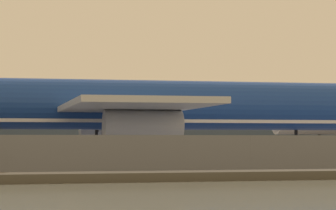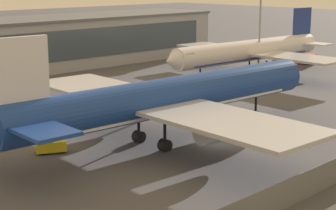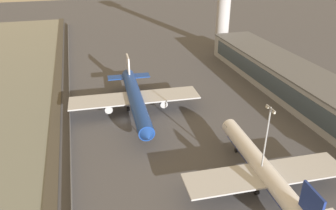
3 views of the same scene
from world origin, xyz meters
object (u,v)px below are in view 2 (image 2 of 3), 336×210
(cargo_jet_blue, at_px, (167,99))
(baggage_tug, at_px, (50,146))
(ops_van, at_px, (303,58))
(passenger_jet_white, at_px, (251,51))
(apron_light_mast_apron_west, at_px, (260,15))

(cargo_jet_blue, xyz_separation_m, baggage_tug, (-11.74, 5.96, -4.34))
(cargo_jet_blue, bearing_deg, ops_van, 19.14)
(baggage_tug, bearing_deg, ops_van, 11.95)
(passenger_jet_white, xyz_separation_m, apron_light_mast_apron_west, (0.84, -1.12, 6.86))
(passenger_jet_white, xyz_separation_m, baggage_tug, (-54.28, -14.56, -3.93))
(cargo_jet_blue, relative_size, passenger_jet_white, 1.14)
(passenger_jet_white, distance_m, baggage_tug, 56.34)
(passenger_jet_white, bearing_deg, baggage_tug, -164.98)
(ops_van, bearing_deg, apron_light_mast_apron_west, -173.25)
(passenger_jet_white, relative_size, apron_light_mast_apron_west, 2.06)
(cargo_jet_blue, bearing_deg, passenger_jet_white, 25.75)
(baggage_tug, xyz_separation_m, apron_light_mast_apron_west, (55.12, 13.44, 10.79))
(ops_van, relative_size, apron_light_mast_apron_west, 0.27)
(apron_light_mast_apron_west, bearing_deg, ops_van, 6.75)
(cargo_jet_blue, xyz_separation_m, passenger_jet_white, (42.54, 20.52, -0.40))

